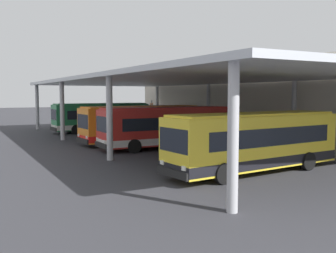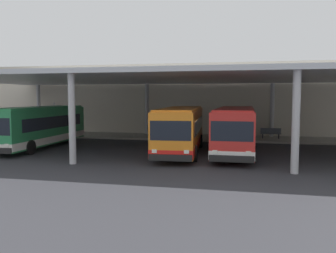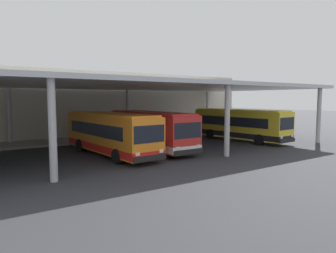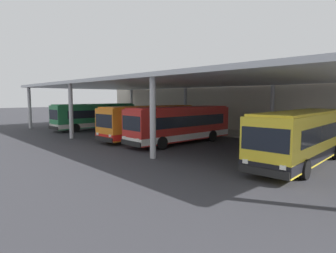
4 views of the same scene
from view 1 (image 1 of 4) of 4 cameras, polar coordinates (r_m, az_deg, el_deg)
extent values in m
plane|color=#333338|center=(31.34, -8.14, -2.89)|extent=(200.00, 200.00, 0.00)
cube|color=gray|center=(37.08, 9.13, -1.58)|extent=(42.00, 4.50, 0.18)
cube|color=beige|center=(38.94, 12.99, 3.95)|extent=(48.00, 1.60, 7.36)
cube|color=silver|center=(33.41, 0.68, 6.91)|extent=(40.00, 17.00, 0.30)
cylinder|color=#B2B2B7|center=(48.35, -18.72, 2.71)|extent=(0.40, 0.40, 5.25)
cylinder|color=#B2B2B7|center=(53.49, -1.57, 3.13)|extent=(0.40, 0.40, 5.25)
cylinder|color=#B2B2B7|center=(36.27, -15.33, 2.19)|extent=(0.40, 0.40, 5.25)
cylinder|color=#B2B2B7|center=(42.89, 5.97, 2.70)|extent=(0.40, 0.40, 5.25)
cylinder|color=#B2B2B7|center=(24.46, -8.62, 1.15)|extent=(0.40, 0.40, 5.25)
cylinder|color=#B2B2B7|center=(33.50, 18.05, 1.93)|extent=(0.40, 0.40, 5.25)
cylinder|color=#B2B2B7|center=(13.59, 9.56, -1.72)|extent=(0.40, 0.40, 5.25)
cube|color=#28844C|center=(43.35, -9.80, 1.46)|extent=(2.67, 10.44, 2.70)
cube|color=white|center=(43.42, -9.78, 0.14)|extent=(2.69, 10.46, 0.50)
cube|color=black|center=(43.39, -9.61, 1.86)|extent=(2.68, 8.57, 0.90)
cube|color=black|center=(41.87, -16.45, 1.70)|extent=(2.30, 0.16, 1.10)
cube|color=black|center=(41.96, -16.52, -0.35)|extent=(2.45, 0.20, 0.36)
cube|color=#2A8B50|center=(43.30, -9.82, 3.32)|extent=(2.46, 10.02, 0.12)
cube|color=yellow|center=(41.85, -16.43, 2.82)|extent=(1.75, 0.15, 0.28)
cube|color=white|center=(42.80, -16.79, 0.21)|extent=(0.28, 0.08, 0.20)
cube|color=white|center=(41.06, -16.23, 0.04)|extent=(0.28, 0.08, 0.20)
cylinder|color=black|center=(43.63, -14.31, -0.18)|extent=(0.30, 1.00, 1.00)
cylinder|color=black|center=(41.28, -13.40, -0.43)|extent=(0.30, 1.00, 1.00)
cylinder|color=black|center=(45.61, -6.92, 0.14)|extent=(0.30, 1.00, 1.00)
cylinder|color=black|center=(43.37, -5.67, -0.08)|extent=(0.30, 1.00, 1.00)
cube|color=orange|center=(32.92, -3.94, 0.49)|extent=(3.21, 10.55, 2.70)
cube|color=red|center=(33.01, -3.93, -1.24)|extent=(3.24, 10.57, 0.50)
cube|color=black|center=(32.97, -3.71, 1.02)|extent=(3.12, 8.68, 0.90)
cube|color=black|center=(30.76, -12.39, 0.75)|extent=(2.30, 0.28, 1.10)
cube|color=black|center=(30.87, -12.49, -2.04)|extent=(2.46, 0.33, 0.36)
cube|color=orange|center=(32.84, -3.95, 2.94)|extent=(2.99, 10.12, 0.12)
cube|color=yellow|center=(30.72, -12.36, 2.27)|extent=(1.75, 0.24, 0.28)
cube|color=white|center=(31.67, -13.05, -1.24)|extent=(0.28, 0.10, 0.20)
cube|color=white|center=(29.99, -11.89, -1.55)|extent=(0.28, 0.10, 0.20)
cylinder|color=black|center=(32.74, -9.92, -1.70)|extent=(0.35, 1.02, 1.00)
cylinder|color=black|center=(30.50, -8.14, -2.15)|extent=(0.35, 1.02, 1.00)
cylinder|color=black|center=(35.51, -0.83, -1.13)|extent=(0.35, 1.02, 1.00)
cylinder|color=black|center=(33.47, 1.38, -1.49)|extent=(0.35, 1.02, 1.00)
cube|color=red|center=(29.75, -0.24, 0.05)|extent=(2.61, 10.42, 2.70)
cube|color=white|center=(29.85, -0.24, -1.86)|extent=(2.63, 10.45, 0.50)
cube|color=black|center=(29.80, 0.02, 0.63)|extent=(2.63, 8.55, 0.90)
cube|color=black|center=(27.70, -9.70, 0.36)|extent=(2.30, 0.14, 1.10)
cube|color=black|center=(27.83, -9.83, -2.73)|extent=(2.45, 0.18, 0.36)
cube|color=red|center=(29.67, -0.24, 2.76)|extent=(2.40, 10.01, 0.12)
cube|color=yellow|center=(27.66, -9.66, 2.05)|extent=(1.75, 0.14, 0.28)
cube|color=white|center=(28.64, -10.39, -1.82)|extent=(0.28, 0.08, 0.20)
cube|color=white|center=(26.94, -9.22, -2.22)|extent=(0.28, 0.08, 0.20)
cylinder|color=black|center=(29.65, -6.87, -2.33)|extent=(0.29, 1.00, 1.00)
cylinder|color=black|center=(27.40, -5.01, -2.90)|extent=(0.29, 1.00, 1.00)
cylinder|color=black|center=(32.34, 3.23, -1.72)|extent=(0.29, 1.00, 1.00)
cylinder|color=black|center=(30.29, 5.65, -2.17)|extent=(0.29, 1.00, 1.00)
cube|color=yellow|center=(21.00, 12.65, -2.04)|extent=(3.27, 10.56, 2.70)
cube|color=black|center=(21.14, 12.60, -4.73)|extent=(3.30, 10.58, 0.50)
cube|color=black|center=(21.07, 12.95, -1.20)|extent=(3.17, 8.69, 0.90)
cube|color=black|center=(17.66, 0.90, -2.05)|extent=(2.30, 0.29, 1.10)
cube|color=black|center=(17.86, 0.65, -6.85)|extent=(2.46, 0.34, 0.36)
cube|color=yellow|center=(20.88, 12.72, 1.81)|extent=(3.04, 10.13, 0.12)
cube|color=yellow|center=(17.60, 0.98, 0.61)|extent=(1.75, 0.25, 0.28)
cube|color=white|center=(18.54, -0.87, -5.32)|extent=(0.29, 0.10, 0.20)
cube|color=white|center=(17.07, 2.36, -6.20)|extent=(0.29, 0.10, 0.20)
cylinder|color=black|center=(19.99, 3.53, -5.75)|extent=(0.35, 1.02, 1.00)
cylinder|color=black|center=(18.11, 8.18, -6.89)|extent=(0.35, 1.02, 1.00)
cylinder|color=black|center=(24.06, 15.29, -4.12)|extent=(0.35, 1.02, 1.00)
cylinder|color=black|center=(22.53, 19.96, -4.84)|extent=(0.35, 1.02, 1.00)
cube|color=#4C515B|center=(32.53, 15.60, -1.62)|extent=(1.80, 0.44, 0.08)
cube|color=#4C515B|center=(32.65, 15.87, -1.16)|extent=(1.80, 0.06, 0.44)
cube|color=#2D2D33|center=(33.06, 14.75, -1.89)|extent=(0.10, 0.36, 0.45)
cube|color=#2D2D33|center=(32.07, 16.47, -2.13)|extent=(0.10, 0.36, 0.45)
cylinder|color=#B2B2B7|center=(49.38, -2.43, 2.01)|extent=(0.12, 0.12, 3.20)
cube|color=orange|center=(49.35, -2.45, 2.46)|extent=(0.70, 0.04, 1.80)
camera|label=2|loc=(27.48, -50.78, 2.46)|focal=37.56mm
camera|label=3|loc=(39.78, -39.71, 3.79)|focal=32.52mm
camera|label=4|loc=(9.48, -49.41, 2.08)|focal=30.26mm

